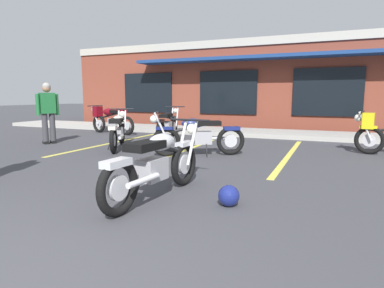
% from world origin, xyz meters
% --- Properties ---
extents(ground_plane, '(80.00, 80.00, 0.00)m').
position_xyz_m(ground_plane, '(0.00, 3.32, 0.00)').
color(ground_plane, '#3D3D42').
extents(sidewalk_kerb, '(22.00, 1.80, 0.14)m').
position_xyz_m(sidewalk_kerb, '(0.00, 10.16, 0.07)').
color(sidewalk_kerb, '#A8A59E').
rests_on(sidewalk_kerb, ground_plane).
extents(brick_storefront_building, '(18.33, 6.25, 3.51)m').
position_xyz_m(brick_storefront_building, '(0.00, 14.42, 1.76)').
color(brick_storefront_building, brown).
rests_on(brick_storefront_building, ground_plane).
extents(painted_stall_lines, '(7.37, 4.80, 0.01)m').
position_xyz_m(painted_stall_lines, '(0.00, 6.56, 0.00)').
color(painted_stall_lines, '#DBCC4C').
rests_on(painted_stall_lines, ground_plane).
extents(motorcycle_foreground_classic, '(0.67, 2.11, 0.98)m').
position_xyz_m(motorcycle_foreground_classic, '(0.02, 2.67, 0.46)').
color(motorcycle_foreground_classic, black).
rests_on(motorcycle_foreground_classic, ground_plane).
extents(motorcycle_red_sportbike, '(1.25, 1.92, 0.98)m').
position_xyz_m(motorcycle_red_sportbike, '(-2.87, 5.84, 0.46)').
color(motorcycle_red_sportbike, black).
rests_on(motorcycle_red_sportbike, ground_plane).
extents(motorcycle_black_cruiser, '(1.88, 1.32, 0.98)m').
position_xyz_m(motorcycle_black_cruiser, '(-0.65, 5.70, 0.46)').
color(motorcycle_black_cruiser, black).
rests_on(motorcycle_black_cruiser, ground_plane).
extents(motorcycle_blue_standard, '(2.09, 0.79, 0.98)m').
position_xyz_m(motorcycle_blue_standard, '(-5.12, 8.51, 0.53)').
color(motorcycle_blue_standard, black).
rests_on(motorcycle_blue_standard, ground_plane).
extents(motorcycle_orange_scrambler, '(0.80, 2.09, 0.98)m').
position_xyz_m(motorcycle_orange_scrambler, '(-2.65, 8.12, 0.46)').
color(motorcycle_orange_scrambler, black).
rests_on(motorcycle_orange_scrambler, ground_plane).
extents(person_in_shorts_foreground, '(0.39, 0.58, 1.68)m').
position_xyz_m(person_in_shorts_foreground, '(-5.13, 5.79, 0.95)').
color(person_in_shorts_foreground, black).
rests_on(person_in_shorts_foreground, ground_plane).
extents(helmet_on_pavement, '(0.26, 0.26, 0.26)m').
position_xyz_m(helmet_on_pavement, '(0.97, 2.72, 0.13)').
color(helmet_on_pavement, navy).
rests_on(helmet_on_pavement, ground_plane).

